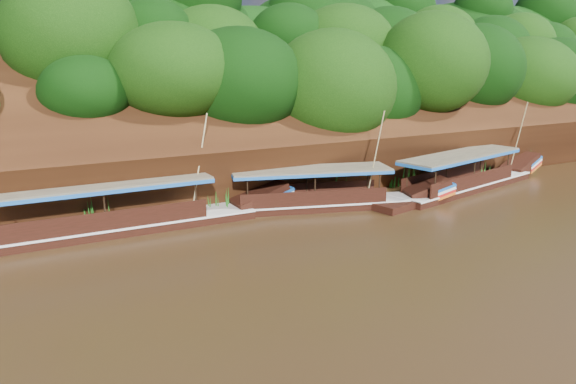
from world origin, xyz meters
name	(u,v)px	position (x,y,z in m)	size (l,w,h in m)	color
ground	(417,243)	(0.00, 0.00, 0.00)	(160.00, 160.00, 0.00)	black
riverbank	(232,141)	(-0.01, 22.73, 1.89)	(120.00, 30.06, 19.40)	black
boat_0	(473,180)	(10.91, 7.09, 0.57)	(15.55, 5.43, 6.07)	black
boat_1	(334,199)	(0.00, 7.30, 0.54)	(13.92, 5.75, 6.18)	black
boat_2	(137,218)	(-11.27, 8.56, 0.59)	(16.69, 2.71, 6.28)	black
reeds	(262,193)	(-3.78, 9.30, 0.89)	(47.56, 2.35, 2.05)	#206419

